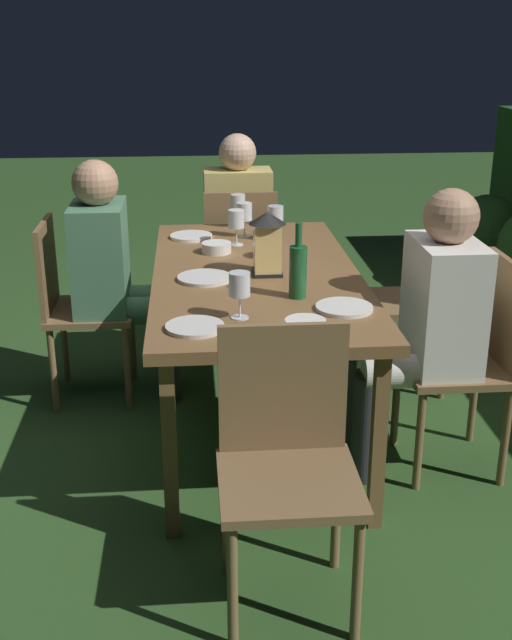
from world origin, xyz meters
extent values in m
plane|color=#2D5123|center=(0.00, 0.00, 0.00)|extent=(16.00, 16.00, 0.00)
cube|color=brown|center=(0.00, 0.00, 0.71)|extent=(1.74, 0.87, 0.04)
cube|color=brown|center=(-0.80, -0.36, 0.34)|extent=(0.05, 0.05, 0.69)
cube|color=brown|center=(0.80, -0.36, 0.34)|extent=(0.05, 0.05, 0.69)
cube|color=brown|center=(-0.80, 0.36, 0.34)|extent=(0.05, 0.05, 0.69)
cube|color=brown|center=(0.80, 0.36, 0.34)|extent=(0.05, 0.05, 0.69)
cube|color=brown|center=(-0.39, 0.75, 0.43)|extent=(0.42, 0.40, 0.03)
cube|color=brown|center=(-0.39, 0.94, 0.66)|extent=(0.40, 0.03, 0.42)
cylinder|color=brown|center=(-0.21, 0.58, 0.21)|extent=(0.03, 0.03, 0.42)
cylinder|color=brown|center=(-0.57, 0.58, 0.21)|extent=(0.03, 0.03, 0.42)
cylinder|color=brown|center=(-0.21, 0.92, 0.21)|extent=(0.03, 0.03, 0.42)
cylinder|color=brown|center=(-0.57, 0.92, 0.21)|extent=(0.03, 0.03, 0.42)
cube|color=brown|center=(1.19, 0.00, 0.43)|extent=(0.40, 0.42, 0.03)
cube|color=brown|center=(1.00, 0.00, 0.66)|extent=(0.03, 0.40, 0.42)
cylinder|color=brown|center=(1.36, 0.18, 0.21)|extent=(0.03, 0.03, 0.42)
cylinder|color=brown|center=(1.36, -0.18, 0.21)|extent=(0.03, 0.03, 0.42)
cylinder|color=brown|center=(1.02, 0.18, 0.21)|extent=(0.03, 0.03, 0.42)
cylinder|color=brown|center=(1.02, -0.18, 0.21)|extent=(0.03, 0.03, 0.42)
cube|color=brown|center=(-1.19, 0.00, 0.43)|extent=(0.40, 0.42, 0.03)
cube|color=brown|center=(-1.00, 0.00, 0.66)|extent=(0.03, 0.40, 0.42)
cylinder|color=brown|center=(-1.36, -0.18, 0.21)|extent=(0.03, 0.03, 0.42)
cylinder|color=brown|center=(-1.36, 0.18, 0.21)|extent=(0.03, 0.03, 0.42)
cylinder|color=brown|center=(-1.02, -0.18, 0.21)|extent=(0.03, 0.03, 0.42)
cylinder|color=brown|center=(-1.02, 0.18, 0.21)|extent=(0.03, 0.03, 0.42)
cube|color=tan|center=(-1.25, 0.00, 0.70)|extent=(0.24, 0.38, 0.50)
sphere|color=#D1A889|center=(-1.25, 0.00, 1.04)|extent=(0.21, 0.21, 0.21)
cylinder|color=tan|center=(-1.39, -0.09, 0.46)|extent=(0.36, 0.13, 0.13)
cylinder|color=tan|center=(-1.39, 0.09, 0.46)|extent=(0.36, 0.13, 0.13)
cylinder|color=#333338|center=(-1.55, -0.09, 0.23)|extent=(0.11, 0.11, 0.45)
cylinder|color=#333338|center=(-1.55, 0.09, 0.23)|extent=(0.11, 0.11, 0.45)
cube|color=brown|center=(-0.39, -0.75, 0.43)|extent=(0.42, 0.40, 0.03)
cube|color=brown|center=(-0.39, -0.94, 0.66)|extent=(0.40, 0.02, 0.42)
cylinder|color=brown|center=(-0.57, -0.58, 0.21)|extent=(0.03, 0.03, 0.42)
cylinder|color=brown|center=(-0.21, -0.58, 0.21)|extent=(0.03, 0.03, 0.42)
cylinder|color=brown|center=(-0.57, -0.92, 0.21)|extent=(0.03, 0.03, 0.42)
cylinder|color=brown|center=(-0.21, -0.92, 0.21)|extent=(0.03, 0.03, 0.42)
cube|color=#4C7A5B|center=(-0.39, -0.69, 0.70)|extent=(0.38, 0.24, 0.50)
sphere|color=tan|center=(-0.39, -0.69, 1.04)|extent=(0.21, 0.21, 0.21)
cylinder|color=#4C7A5B|center=(-0.48, -0.55, 0.46)|extent=(0.13, 0.36, 0.13)
cylinder|color=#4C7A5B|center=(-0.30, -0.55, 0.46)|extent=(0.13, 0.36, 0.13)
cylinder|color=#333338|center=(-0.48, -0.39, 0.23)|extent=(0.11, 0.11, 0.45)
cylinder|color=#333338|center=(-0.30, -0.39, 0.23)|extent=(0.11, 0.11, 0.45)
cube|color=brown|center=(0.39, 0.75, 0.43)|extent=(0.42, 0.40, 0.03)
cube|color=brown|center=(0.39, 0.94, 0.66)|extent=(0.40, 0.03, 0.42)
cylinder|color=brown|center=(0.57, 0.58, 0.21)|extent=(0.03, 0.03, 0.42)
cylinder|color=brown|center=(0.21, 0.58, 0.21)|extent=(0.03, 0.03, 0.42)
cylinder|color=brown|center=(0.57, 0.92, 0.21)|extent=(0.03, 0.03, 0.42)
cylinder|color=brown|center=(0.21, 0.92, 0.21)|extent=(0.03, 0.03, 0.42)
cube|color=white|center=(0.39, 0.69, 0.70)|extent=(0.38, 0.24, 0.50)
sphere|color=tan|center=(0.39, 0.69, 1.04)|extent=(0.21, 0.21, 0.21)
cylinder|color=white|center=(0.48, 0.55, 0.46)|extent=(0.13, 0.36, 0.13)
cylinder|color=white|center=(0.30, 0.55, 0.46)|extent=(0.13, 0.36, 0.13)
cylinder|color=#333338|center=(0.48, 0.39, 0.23)|extent=(0.11, 0.11, 0.45)
cylinder|color=#333338|center=(0.30, 0.39, 0.23)|extent=(0.11, 0.11, 0.45)
cube|color=black|center=(0.04, 0.04, 0.74)|extent=(0.12, 0.12, 0.01)
cube|color=#F9D17A|center=(0.04, 0.04, 0.85)|extent=(0.11, 0.11, 0.20)
cone|color=black|center=(0.04, 0.04, 0.97)|extent=(0.15, 0.15, 0.05)
cylinder|color=#1E5B2D|center=(0.35, 0.13, 0.83)|extent=(0.07, 0.07, 0.20)
cylinder|color=#1E5B2D|center=(0.35, 0.13, 0.98)|extent=(0.03, 0.03, 0.09)
cylinder|color=silver|center=(-0.51, 0.14, 0.73)|extent=(0.06, 0.06, 0.00)
cylinder|color=silver|center=(-0.51, 0.14, 0.78)|extent=(0.01, 0.01, 0.08)
cylinder|color=silver|center=(-0.51, 0.14, 0.86)|extent=(0.08, 0.08, 0.08)
cylinder|color=maroon|center=(-0.51, 0.14, 0.83)|extent=(0.07, 0.07, 0.03)
cylinder|color=silver|center=(-0.44, -0.06, 0.73)|extent=(0.06, 0.06, 0.00)
cylinder|color=silver|center=(-0.44, -0.06, 0.78)|extent=(0.01, 0.01, 0.08)
cylinder|color=silver|center=(-0.44, -0.06, 0.86)|extent=(0.08, 0.08, 0.08)
cylinder|color=maroon|center=(-0.44, -0.06, 0.83)|extent=(0.07, 0.07, 0.03)
cylinder|color=silver|center=(-0.59, -0.01, 0.73)|extent=(0.06, 0.06, 0.00)
cylinder|color=silver|center=(-0.59, -0.01, 0.78)|extent=(0.01, 0.01, 0.08)
cylinder|color=silver|center=(-0.59, -0.01, 0.86)|extent=(0.08, 0.08, 0.08)
cylinder|color=maroon|center=(-0.59, -0.01, 0.83)|extent=(0.07, 0.07, 0.03)
cylinder|color=silver|center=(-0.80, -0.03, 0.73)|extent=(0.06, 0.06, 0.00)
cylinder|color=silver|center=(-0.80, -0.03, 0.78)|extent=(0.01, 0.01, 0.08)
cylinder|color=silver|center=(-0.80, -0.03, 0.86)|extent=(0.08, 0.08, 0.08)
cylinder|color=maroon|center=(-0.80, -0.03, 0.83)|extent=(0.07, 0.07, 0.03)
cylinder|color=silver|center=(0.56, -0.10, 0.73)|extent=(0.06, 0.06, 0.00)
cylinder|color=silver|center=(0.56, -0.10, 0.78)|extent=(0.01, 0.01, 0.08)
cylinder|color=silver|center=(0.56, -0.10, 0.86)|extent=(0.08, 0.08, 0.08)
cylinder|color=maroon|center=(0.56, -0.10, 0.83)|extent=(0.07, 0.07, 0.03)
cylinder|color=silver|center=(0.10, -0.22, 0.74)|extent=(0.22, 0.22, 0.01)
cylinder|color=white|center=(0.51, 0.28, 0.74)|extent=(0.21, 0.21, 0.01)
cylinder|color=silver|center=(0.66, -0.27, 0.74)|extent=(0.20, 0.20, 0.01)
cylinder|color=white|center=(-0.59, -0.27, 0.74)|extent=(0.21, 0.21, 0.01)
cylinder|color=#9E5138|center=(-0.22, 0.07, 0.76)|extent=(0.12, 0.12, 0.05)
cylinder|color=#424C1E|center=(-0.22, 0.07, 0.77)|extent=(0.10, 0.10, 0.02)
cylinder|color=silver|center=(0.75, 0.10, 0.76)|extent=(0.14, 0.14, 0.05)
cylinder|color=tan|center=(0.75, 0.10, 0.77)|extent=(0.12, 0.12, 0.02)
cylinder|color=silver|center=(-0.31, -0.16, 0.75)|extent=(0.14, 0.14, 0.05)
cylinder|color=#477533|center=(-0.31, -0.16, 0.76)|extent=(0.12, 0.12, 0.01)
cylinder|color=brown|center=(-1.85, 1.71, 0.11)|extent=(0.24, 0.24, 0.22)
sphere|color=#1E4219|center=(-1.85, 1.71, 0.42)|extent=(0.47, 0.47, 0.47)
camera|label=1|loc=(3.21, -0.27, 1.71)|focal=44.59mm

